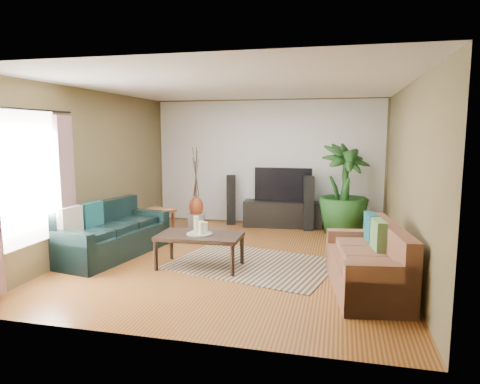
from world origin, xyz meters
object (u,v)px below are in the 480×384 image
(sofa_left, at_px, (112,230))
(sofa_right, at_px, (366,258))
(speaker_right, at_px, (308,203))
(speaker_left, at_px, (231,200))
(tv_stand, at_px, (283,214))
(coffee_table, at_px, (200,251))
(pedestal, at_px, (196,221))
(potted_plant, at_px, (343,189))
(vase, at_px, (196,207))
(side_table, at_px, (157,224))
(television, at_px, (283,185))

(sofa_left, relative_size, sofa_right, 1.15)
(speaker_right, bearing_deg, speaker_left, 161.18)
(sofa_right, distance_m, tv_stand, 3.77)
(sofa_left, relative_size, coffee_table, 1.66)
(sofa_right, bearing_deg, pedestal, -139.17)
(potted_plant, xyz_separation_m, vase, (-2.95, -0.31, -0.42))
(vase, xyz_separation_m, side_table, (-0.44, -0.95, -0.19))
(sofa_left, xyz_separation_m, tv_stand, (2.43, 2.78, -0.15))
(sofa_right, height_order, tv_stand, sofa_right)
(television, bearing_deg, vase, -159.63)
(sofa_left, distance_m, potted_plant, 4.43)
(tv_stand, relative_size, speaker_left, 1.53)
(pedestal, bearing_deg, vase, 0.00)
(coffee_table, bearing_deg, vase, 109.35)
(tv_stand, distance_m, potted_plant, 1.42)
(vase, bearing_deg, tv_stand, 20.37)
(speaker_right, bearing_deg, potted_plant, -22.01)
(television, relative_size, speaker_left, 1.12)
(sofa_left, bearing_deg, side_table, -1.85)
(pedestal, xyz_separation_m, vase, (0.00, 0.00, 0.31))
(tv_stand, relative_size, pedestal, 5.12)
(sofa_right, xyz_separation_m, vase, (-3.24, 2.81, 0.04))
(sofa_left, distance_m, pedestal, 2.27)
(sofa_right, distance_m, coffee_table, 2.40)
(television, relative_size, vase, 2.93)
(vase, bearing_deg, pedestal, 0.00)
(side_table, bearing_deg, television, 36.31)
(television, xyz_separation_m, speaker_right, (0.55, -0.20, -0.35))
(speaker_left, relative_size, speaker_right, 0.96)
(television, relative_size, potted_plant, 0.68)
(pedestal, height_order, side_table, side_table)
(coffee_table, distance_m, speaker_right, 3.17)
(television, height_order, speaker_left, television)
(coffee_table, bearing_deg, pedestal, 109.35)
(sofa_right, relative_size, television, 1.47)
(television, height_order, pedestal, television)
(speaker_left, bearing_deg, tv_stand, -15.82)
(coffee_table, relative_size, side_table, 2.20)
(side_table, bearing_deg, coffee_table, -47.52)
(sofa_right, relative_size, pedestal, 5.52)
(television, distance_m, side_table, 2.76)
(sofa_right, distance_m, vase, 4.29)
(television, bearing_deg, pedestal, -159.63)
(tv_stand, distance_m, vase, 1.84)
(tv_stand, height_order, vase, vase)
(potted_plant, distance_m, pedestal, 3.06)
(potted_plant, distance_m, vase, 3.00)
(speaker_right, xyz_separation_m, vase, (-2.27, -0.43, -0.09))
(speaker_left, xyz_separation_m, speaker_right, (1.69, -0.20, 0.02))
(vase, bearing_deg, sofa_left, -108.30)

